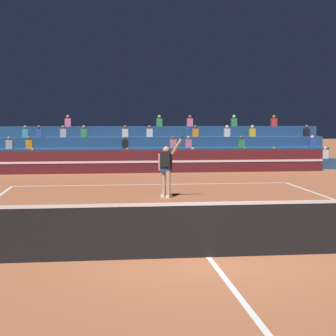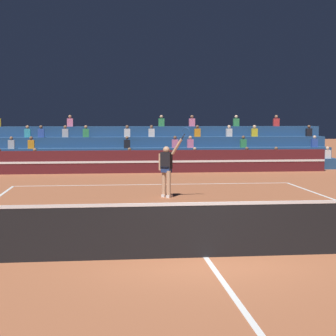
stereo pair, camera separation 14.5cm
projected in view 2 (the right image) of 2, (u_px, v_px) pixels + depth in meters
The scene contains 7 objects.
ground_plane at pixel (206, 257), 10.66m from camera, with size 120.00×120.00×0.00m, color #AD603D.
court_lines at pixel (206, 257), 10.66m from camera, with size 11.10×23.90×0.01m.
tennis_net at pixel (206, 229), 10.61m from camera, with size 12.00×0.10×1.10m.
sponsor_banner_wall at pixel (145, 162), 27.23m from camera, with size 18.00×0.26×1.10m.
bleacher_stand at pixel (141, 152), 30.35m from camera, with size 20.26×3.80×2.83m.
tennis_player at pixel (167, 168), 18.70m from camera, with size 1.03×0.76×2.40m.
tennis_ball at pixel (203, 234), 12.61m from camera, with size 0.07×0.07×0.07m, color #C6DB33.
Camera 2 is at (-1.85, -10.33, 2.63)m, focal length 60.00 mm.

